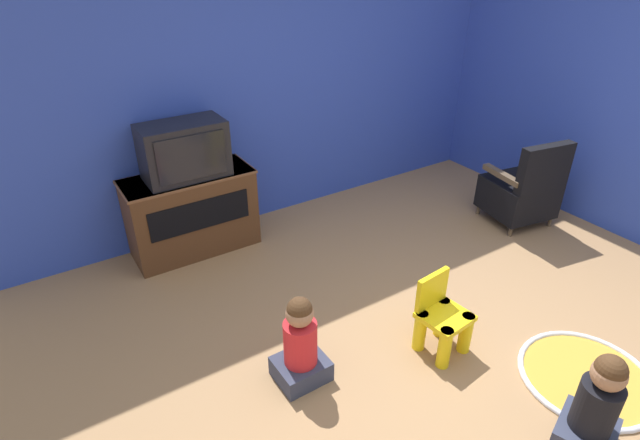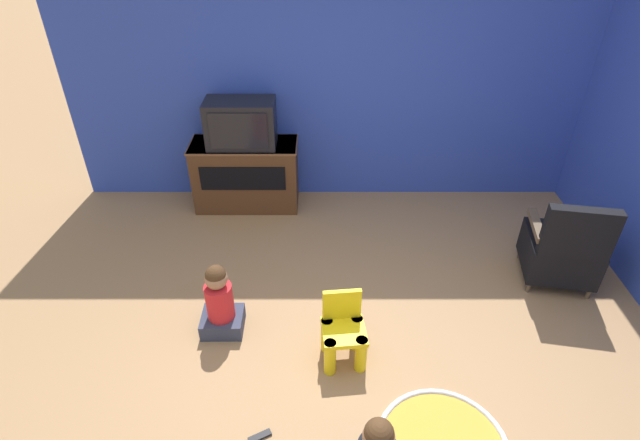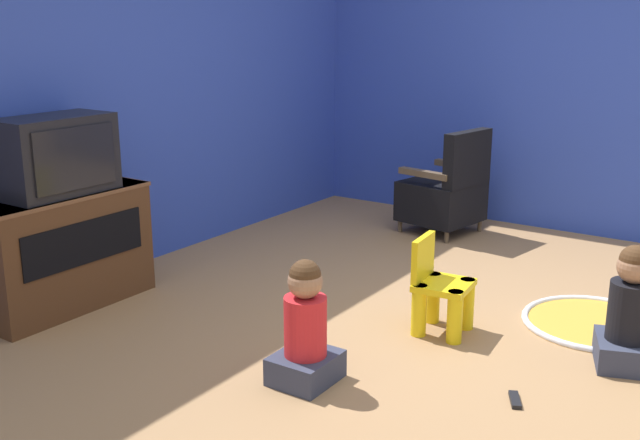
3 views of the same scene
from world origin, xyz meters
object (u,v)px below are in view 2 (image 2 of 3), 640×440
Objects in this scene: television at (242,123)px; yellow_kid_chair at (344,335)px; black_armchair at (564,250)px; child_watching_left at (221,303)px; remote_control at (260,436)px; tv_cabinet at (247,174)px.

television reaches higher than yellow_kid_chair.
child_watching_left is (-2.82, -0.58, -0.07)m from black_armchair.
black_armchair reaches higher than remote_control.
black_armchair is 1.39× the size of child_watching_left.
tv_cabinet is at bearing 90.00° from television.
black_armchair is 2.89m from remote_control.
remote_control is (0.39, -2.76, -0.36)m from tv_cabinet.
tv_cabinet is at bearing 71.01° from remote_control.
television is (0.00, -0.03, 0.58)m from tv_cabinet.
yellow_kid_chair is at bearing 34.11° from black_armchair.
remote_control is (0.39, -2.73, -0.94)m from television.
black_armchair reaches higher than child_watching_left.
yellow_kid_chair is 0.87× the size of child_watching_left.
remote_control is at bearing -81.79° from television.
child_watching_left reaches higher than remote_control.
remote_control is (-0.55, -0.66, -0.22)m from yellow_kid_chair.
television reaches higher than tv_cabinet.
television is at bearing -13.43° from black_armchair.
television reaches higher than black_armchair.
remote_control is (-2.44, -1.51, -0.33)m from black_armchair.
yellow_kid_chair is (-1.89, -0.85, -0.12)m from black_armchair.
black_armchair reaches higher than yellow_kid_chair.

